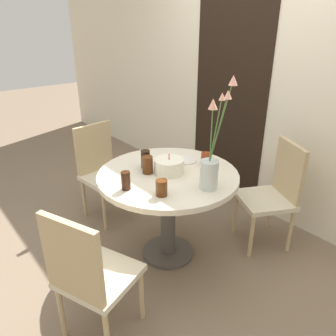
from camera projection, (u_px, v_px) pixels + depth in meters
ground_plane at (168, 253)px, 2.71m from camera, size 16.00×16.00×0.00m
wall_back at (273, 78)px, 2.86m from camera, size 8.00×0.05×2.60m
doorway_panel at (229, 100)px, 3.28m from camera, size 0.90×0.01×2.05m
dining_table at (168, 190)px, 2.46m from camera, size 1.04×1.04×0.73m
chair_near_front at (275, 190)px, 2.67m from camera, size 0.54×0.54×0.89m
chair_far_back at (102, 167)px, 3.08m from camera, size 0.43×0.43×0.89m
chair_left_flank at (89, 273)px, 1.80m from camera, size 0.52×0.52×0.89m
birthday_cake at (169, 166)px, 2.39m from camera, size 0.22×0.22×0.15m
flower_vase at (211, 161)px, 2.11m from camera, size 0.19×0.24×0.73m
side_plate at (184, 160)px, 2.61m from camera, size 0.19×0.19×0.01m
drink_glass_0 at (147, 165)px, 2.38m from camera, size 0.08×0.08×0.13m
drink_glass_1 at (206, 159)px, 2.51m from camera, size 0.07×0.07×0.10m
drink_glass_2 at (126, 181)px, 2.15m from camera, size 0.06×0.06×0.13m
drink_glass_3 at (146, 159)px, 2.47m from camera, size 0.07×0.07×0.14m
drink_glass_4 at (161, 188)px, 2.08m from camera, size 0.08×0.08×0.11m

